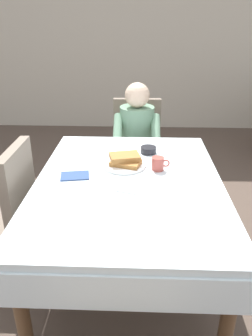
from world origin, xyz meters
The scene contains 14 objects.
ground_plane centered at (0.00, 0.00, 0.00)m, with size 14.00×14.00×0.00m, color brown.
back_wall centered at (0.00, 3.40, 1.60)m, with size 12.00×0.16×3.20m, color beige.
dining_table_main centered at (0.00, 0.00, 0.65)m, with size 1.12×1.52×0.74m.
chair_diner centered at (0.04, 1.17, 0.53)m, with size 0.44×0.45×0.93m.
diner_person centered at (0.04, 1.01, 0.67)m, with size 0.40×0.43×1.12m.
chair_left_side centered at (-0.77, 0.00, 0.53)m, with size 0.45×0.44×0.93m.
plate_breakfast centered at (-0.04, 0.19, 0.75)m, with size 0.28×0.28×0.02m, color white.
breakfast_stack centered at (-0.03, 0.20, 0.79)m, with size 0.22×0.20×0.06m.
cup_coffee centered at (0.18, 0.15, 0.78)m, with size 0.11×0.08×0.08m.
bowl_butter centered at (0.13, 0.43, 0.76)m, with size 0.11×0.11×0.04m, color black.
fork_left_of_plate centered at (-0.23, 0.17, 0.74)m, with size 0.18×0.01×0.01m, color silver.
knife_right_of_plate centered at (0.15, 0.17, 0.74)m, with size 0.20×0.01×0.01m, color silver.
spoon_near_edge centered at (0.00, -0.16, 0.74)m, with size 0.15×0.01×0.01m, color silver.
napkin_folded centered at (-0.33, 0.03, 0.74)m, with size 0.17×0.12×0.01m, color #334C7F.
Camera 1 is at (0.05, -1.74, 1.63)m, focal length 35.21 mm.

